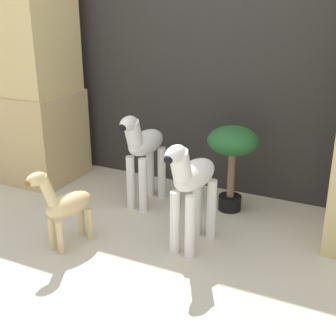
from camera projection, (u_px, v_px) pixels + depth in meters
ground_plane at (97, 288)px, 2.21m from camera, size 14.00×14.00×0.00m
wall_back at (211, 26)px, 3.00m from camera, size 6.40×0.08×2.20m
rock_pillar_left at (25, 75)px, 3.29m from camera, size 0.68×0.52×1.55m
zebra_right at (191, 184)px, 2.43m from camera, size 0.19×0.46×0.63m
zebra_left at (143, 150)px, 2.94m from camera, size 0.17×0.46×0.63m
giraffe_figurine at (65, 205)px, 2.49m from camera, size 0.19×0.40×0.48m
potted_palm_front at (233, 148)px, 2.86m from camera, size 0.31×0.31×0.55m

